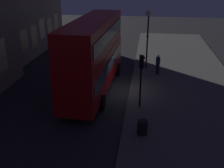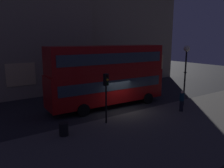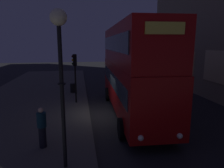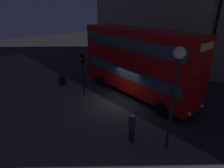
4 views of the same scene
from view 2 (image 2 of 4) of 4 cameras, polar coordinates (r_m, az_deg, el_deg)
name	(u,v)px [view 2 (image 2 of 4)]	position (r m, az deg, el deg)	size (l,w,h in m)	color
ground_plane	(122,111)	(19.44, 2.58, -6.97)	(80.00, 80.00, 0.00)	#232326
sidewalk_slab	(169,131)	(15.76, 14.54, -11.61)	(44.00, 8.81, 0.12)	#4C4944
building_with_clock	(8,16)	(28.41, -25.26, 15.63)	(16.83, 8.68, 17.47)	tan
building_plain_facade	(120,30)	(35.68, 2.18, 13.75)	(15.05, 8.14, 15.17)	tan
double_decker_bus	(108,73)	(20.02, -1.10, 2.73)	(11.33, 3.13, 5.59)	#9E0C0C
traffic_light_near_kerb	(106,88)	(15.70, -1.50, -0.99)	(0.36, 0.38, 3.65)	black
street_lamp	(186,60)	(20.99, 18.55, 5.86)	(0.55, 0.55, 5.49)	black
pedestrian	(182,101)	(19.66, 17.50, -4.16)	(0.39, 0.39, 1.77)	black
litter_bin	(64,129)	(14.65, -12.34, -11.32)	(0.59, 0.59, 0.82)	black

